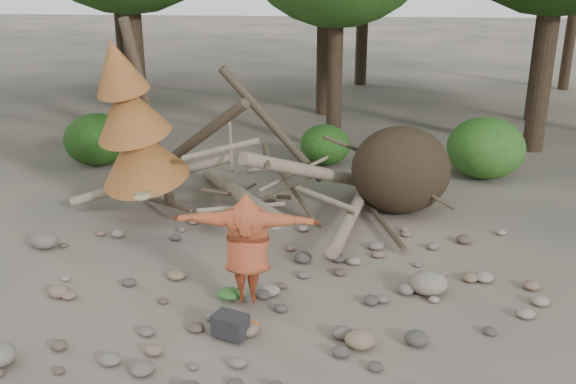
{
  "coord_description": "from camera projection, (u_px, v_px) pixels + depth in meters",
  "views": [
    {
      "loc": [
        1.3,
        -9.46,
        5.35
      ],
      "look_at": [
        0.33,
        1.5,
        1.4
      ],
      "focal_mm": 40.0,
      "sensor_mm": 36.0,
      "label": 1
    }
  ],
  "objects": [
    {
      "name": "bush_right",
      "position": [
        486.0,
        148.0,
        16.66
      ],
      "size": [
        2.0,
        2.0,
        1.6
      ],
      "primitive_type": "ellipsoid",
      "color": "#316920",
      "rests_on": "ground"
    },
    {
      "name": "bush_left",
      "position": [
        97.0,
        140.0,
        17.75
      ],
      "size": [
        1.8,
        1.8,
        1.44
      ],
      "primitive_type": "ellipsoid",
      "color": "#1D4612",
      "rests_on": "ground"
    },
    {
      "name": "dead_conifer",
      "position": [
        133.0,
        125.0,
        13.5
      ],
      "size": [
        2.06,
        2.16,
        4.35
      ],
      "color": "#4C3F30",
      "rests_on": "ground"
    },
    {
      "name": "ground",
      "position": [
        261.0,
        300.0,
        10.79
      ],
      "size": [
        120.0,
        120.0,
        0.0
      ],
      "primitive_type": "plane",
      "color": "#514C44",
      "rests_on": "ground"
    },
    {
      "name": "boulder_mid_right",
      "position": [
        428.0,
        283.0,
        10.94
      ],
      "size": [
        0.65,
        0.59,
        0.39
      ],
      "primitive_type": "ellipsoid",
      "color": "gray",
      "rests_on": "ground"
    },
    {
      "name": "cloth_green",
      "position": [
        230.0,
        296.0,
        10.73
      ],
      "size": [
        0.44,
        0.36,
        0.16
      ],
      "primitive_type": "ellipsoid",
      "color": "#2C5E25",
      "rests_on": "ground"
    },
    {
      "name": "boulder_mid_left",
      "position": [
        45.0,
        240.0,
        12.69
      ],
      "size": [
        0.56,
        0.5,
        0.33
      ],
      "primitive_type": "ellipsoid",
      "color": "#635B53",
      "rests_on": "ground"
    },
    {
      "name": "boulder_front_right",
      "position": [
        360.0,
        340.0,
        9.4
      ],
      "size": [
        0.45,
        0.4,
        0.27
      ],
      "primitive_type": "ellipsoid",
      "color": "#7F684F",
      "rests_on": "ground"
    },
    {
      "name": "cloth_orange",
      "position": [
        248.0,
        328.0,
        9.83
      ],
      "size": [
        0.35,
        0.28,
        0.13
      ],
      "primitive_type": "ellipsoid",
      "color": "#AC501D",
      "rests_on": "ground"
    },
    {
      "name": "bush_mid",
      "position": [
        325.0,
        145.0,
        17.84
      ],
      "size": [
        1.4,
        1.4,
        1.12
      ],
      "primitive_type": "ellipsoid",
      "color": "#275919",
      "rests_on": "ground"
    },
    {
      "name": "frisbee_thrower",
      "position": [
        247.0,
        248.0,
        10.31
      ],
      "size": [
        2.84,
        0.84,
        1.97
      ],
      "color": "#9F4324",
      "rests_on": "ground"
    },
    {
      "name": "backpack",
      "position": [
        230.0,
        328.0,
        9.63
      ],
      "size": [
        0.59,
        0.49,
        0.34
      ],
      "primitive_type": "cube",
      "rotation": [
        0.0,
        0.0,
        -0.36
      ],
      "color": "black",
      "rests_on": "ground"
    },
    {
      "name": "deadfall_pile",
      "position": [
        375.0,
        172.0,
        14.27
      ],
      "size": [
        8.55,
        5.24,
        3.3
      ],
      "color": "#332619",
      "rests_on": "ground"
    }
  ]
}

